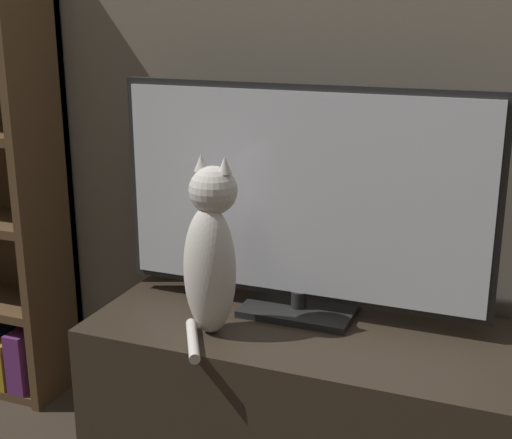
# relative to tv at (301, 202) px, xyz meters

# --- Properties ---
(wall_back) EXTENTS (4.80, 0.05, 2.60)m
(wall_back) POSITION_rel_tv_xyz_m (0.04, 0.22, 0.50)
(wall_back) COLOR #756B5B
(wall_back) RESTS_ON ground_plane
(tv_stand) EXTENTS (1.17, 0.52, 0.47)m
(tv_stand) POSITION_rel_tv_xyz_m (0.04, -0.08, -0.57)
(tv_stand) COLOR #33281E
(tv_stand) RESTS_ON ground_plane
(tv) EXTENTS (1.05, 0.19, 0.65)m
(tv) POSITION_rel_tv_xyz_m (0.00, 0.00, 0.00)
(tv) COLOR black
(tv) RESTS_ON tv_stand
(cat) EXTENTS (0.15, 0.28, 0.48)m
(cat) POSITION_rel_tv_xyz_m (-0.18, -0.20, -0.11)
(cat) COLOR silver
(cat) RESTS_ON tv_stand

